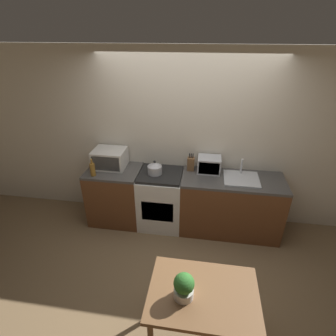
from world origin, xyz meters
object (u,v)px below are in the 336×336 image
(bottle, at_px, (93,169))
(dining_table, at_px, (203,300))
(toaster_oven, at_px, (209,165))
(stove_range, at_px, (161,199))
(kettle, at_px, (155,168))
(microwave, at_px, (110,158))

(bottle, height_order, dining_table, bottle)
(bottle, xyz_separation_m, toaster_oven, (1.63, 0.37, 0.01))
(stove_range, height_order, dining_table, stove_range)
(kettle, distance_m, dining_table, 1.94)
(microwave, bearing_deg, toaster_oven, 2.38)
(kettle, xyz_separation_m, dining_table, (0.77, -1.75, -0.33))
(toaster_oven, bearing_deg, kettle, -167.43)
(microwave, relative_size, dining_table, 0.50)
(microwave, distance_m, dining_table, 2.41)
(bottle, relative_size, dining_table, 0.28)
(bottle, bearing_deg, microwave, 63.62)
(toaster_oven, xyz_separation_m, dining_table, (-0.00, -1.93, -0.36))
(toaster_oven, bearing_deg, microwave, -177.62)
(dining_table, bearing_deg, bottle, 136.28)
(bottle, distance_m, dining_table, 2.29)
(stove_range, xyz_separation_m, bottle, (-0.94, -0.21, 0.55))
(bottle, bearing_deg, kettle, 12.62)
(stove_range, height_order, bottle, bottle)
(kettle, bearing_deg, microwave, 171.14)
(microwave, height_order, toaster_oven, microwave)
(stove_range, relative_size, kettle, 4.32)
(stove_range, xyz_separation_m, kettle, (-0.08, -0.01, 0.54))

